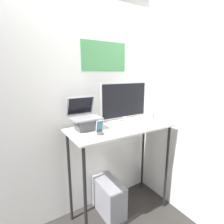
{
  "coord_description": "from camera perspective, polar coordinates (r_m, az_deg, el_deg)",
  "views": [
    {
      "loc": [
        -1.07,
        -1.25,
        1.7
      ],
      "look_at": [
        -0.12,
        0.26,
        1.29
      ],
      "focal_mm": 28.0,
      "sensor_mm": 36.0,
      "label": 1
    }
  ],
  "objects": [
    {
      "name": "wall_back",
      "position": [
        2.18,
        -2.21,
        2.21
      ],
      "size": [
        6.0,
        0.06,
        2.6
      ],
      "color": "white",
      "rests_on": "ground_plane"
    },
    {
      "name": "wall_side_right",
      "position": [
        2.18,
        21.84,
        1.27
      ],
      "size": [
        0.05,
        6.0,
        2.6
      ],
      "color": "white",
      "rests_on": "ground_plane"
    },
    {
      "name": "desk",
      "position": [
        1.99,
        2.93,
        -8.92
      ],
      "size": [
        1.18,
        0.53,
        1.11
      ],
      "color": "beige",
      "rests_on": "ground_plane"
    },
    {
      "name": "laptop",
      "position": [
        1.84,
        -8.66,
        -2.76
      ],
      "size": [
        0.3,
        0.3,
        0.33
      ],
      "color": "#4C4C51",
      "rests_on": "desk"
    },
    {
      "name": "monitor",
      "position": [
        2.06,
        4.07,
        3.0
      ],
      "size": [
        0.62,
        0.17,
        0.47
      ],
      "color": "silver",
      "rests_on": "desk"
    },
    {
      "name": "keyboard",
      "position": [
        1.81,
        2.41,
        -5.77
      ],
      "size": [
        0.28,
        0.11,
        0.02
      ],
      "color": "white",
      "rests_on": "desk"
    },
    {
      "name": "mouse",
      "position": [
        1.95,
        7.1,
        -4.36
      ],
      "size": [
        0.04,
        0.07,
        0.03
      ],
      "color": "#99999E",
      "rests_on": "desk"
    },
    {
      "name": "cell_phone",
      "position": [
        1.69,
        -3.95,
        -5.93
      ],
      "size": [
        0.07,
        0.07,
        0.14
      ],
      "color": "#4C4C51",
      "rests_on": "desk"
    },
    {
      "name": "computer_tower",
      "position": [
        2.38,
        -1.02,
        -26.03
      ],
      "size": [
        0.24,
        0.46,
        0.42
      ],
      "color": "gray",
      "rests_on": "ground_plane"
    }
  ]
}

